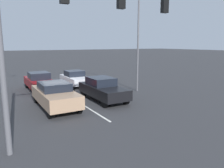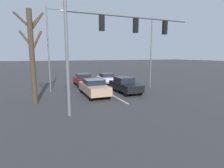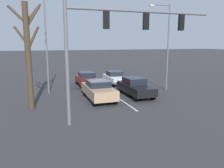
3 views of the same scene
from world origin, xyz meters
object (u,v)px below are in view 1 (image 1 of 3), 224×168
object	(u,v)px
car_tan_midlane_front	(55,95)
car_maroon_midlane_second	(39,81)
car_black_leftlane_front	(103,89)
street_lamp_left_shoulder	(136,33)
traffic_signal_gantry	(80,13)
car_white_leftlane_second	(75,78)

from	to	relation	value
car_tan_midlane_front	car_maroon_midlane_second	distance (m)	5.63
car_black_leftlane_front	street_lamp_left_shoulder	size ratio (longest dim) A/B	0.56
traffic_signal_gantry	street_lamp_left_shoulder	size ratio (longest dim) A/B	1.11
car_white_leftlane_second	traffic_signal_gantry	world-z (taller)	traffic_signal_gantry
car_tan_midlane_front	car_black_leftlane_front	size ratio (longest dim) A/B	1.05
car_white_leftlane_second	car_maroon_midlane_second	bearing A→B (deg)	8.72
car_tan_midlane_front	car_maroon_midlane_second	xyz separation A→B (m)	(-0.24, -5.62, -0.04)
car_maroon_midlane_second	traffic_signal_gantry	world-z (taller)	traffic_signal_gantry
car_white_leftlane_second	traffic_signal_gantry	size ratio (longest dim) A/B	0.46
car_maroon_midlane_second	street_lamp_left_shoulder	world-z (taller)	street_lamp_left_shoulder
car_tan_midlane_front	traffic_signal_gantry	bearing A→B (deg)	87.60
car_tan_midlane_front	traffic_signal_gantry	distance (m)	6.45
car_white_leftlane_second	car_maroon_midlane_second	xyz separation A→B (m)	(3.35, 0.51, 0.07)
car_white_leftlane_second	car_black_leftlane_front	bearing A→B (deg)	87.81
car_tan_midlane_front	traffic_signal_gantry	world-z (taller)	traffic_signal_gantry
traffic_signal_gantry	car_black_leftlane_front	bearing A→B (deg)	-125.06
car_black_leftlane_front	traffic_signal_gantry	bearing A→B (deg)	54.94
car_black_leftlane_front	car_maroon_midlane_second	bearing A→B (deg)	-60.04
car_black_leftlane_front	car_white_leftlane_second	bearing A→B (deg)	-92.19
traffic_signal_gantry	street_lamp_left_shoulder	bearing A→B (deg)	-138.76
car_black_leftlane_front	traffic_signal_gantry	distance (m)	7.51
street_lamp_left_shoulder	traffic_signal_gantry	bearing A→B (deg)	41.24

